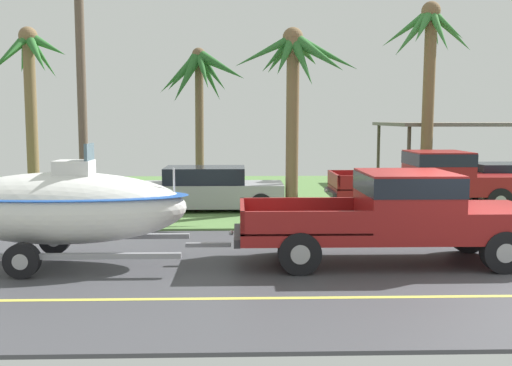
% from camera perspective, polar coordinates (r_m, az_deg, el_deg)
% --- Properties ---
extents(ground, '(36.00, 22.00, 0.11)m').
position_cam_1_polar(ground, '(20.12, 10.99, -2.13)').
color(ground, '#424247').
extents(pickup_truck_towing, '(6.01, 2.01, 1.82)m').
position_cam_1_polar(pickup_truck_towing, '(12.15, 14.03, -2.72)').
color(pickup_truck_towing, maroon).
rests_on(pickup_truck_towing, ground).
extents(boat_on_trailer, '(5.99, 2.16, 2.39)m').
position_cam_1_polar(boat_on_trailer, '(12.18, -18.14, -2.23)').
color(boat_on_trailer, gray).
rests_on(boat_on_trailer, ground).
extents(parked_pickup_background, '(6.02, 2.02, 1.85)m').
position_cam_1_polar(parked_pickup_background, '(19.41, 16.90, 0.52)').
color(parked_pickup_background, maroon).
rests_on(parked_pickup_background, ground).
extents(parked_sedan_near, '(4.37, 1.81, 1.38)m').
position_cam_1_polar(parked_sedan_near, '(18.42, -4.41, -0.65)').
color(parked_sedan_near, '#99999E').
rests_on(parked_sedan_near, ground).
extents(carport_awning, '(7.21, 5.35, 2.71)m').
position_cam_1_polar(carport_awning, '(26.41, 20.08, 5.23)').
color(carport_awning, '#4C4238').
rests_on(carport_awning, ground).
extents(palm_tree_near_left, '(3.43, 2.97, 7.06)m').
position_cam_1_polar(palm_tree_near_left, '(22.88, 16.22, 11.78)').
color(palm_tree_near_left, brown).
rests_on(palm_tree_near_left, ground).
extents(palm_tree_near_right, '(3.38, 2.94, 5.36)m').
position_cam_1_polar(palm_tree_near_right, '(21.40, -5.56, 9.85)').
color(palm_tree_near_right, brown).
rests_on(palm_tree_near_right, ground).
extents(palm_tree_mid, '(3.10, 2.66, 6.15)m').
position_cam_1_polar(palm_tree_mid, '(23.30, -20.95, 9.73)').
color(palm_tree_mid, brown).
rests_on(palm_tree_mid, ground).
extents(palm_tree_far_left, '(3.85, 2.76, 5.58)m').
position_cam_1_polar(palm_tree_far_left, '(18.09, 3.90, 10.61)').
color(palm_tree_far_left, brown).
rests_on(palm_tree_far_left, ground).
extents(utility_pole, '(0.24, 1.80, 8.79)m').
position_cam_1_polar(utility_pole, '(16.59, -16.50, 11.78)').
color(utility_pole, brown).
rests_on(utility_pole, ground).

